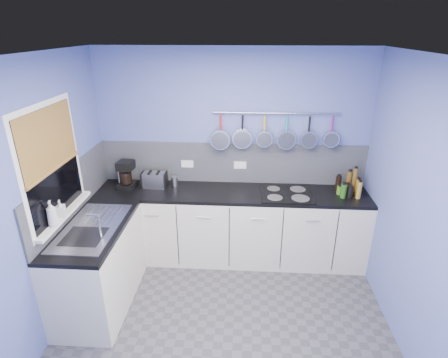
# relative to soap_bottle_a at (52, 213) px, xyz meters

# --- Properties ---
(floor) EXTENTS (3.20, 3.00, 0.02)m
(floor) POSITION_rel_soap_bottle_a_xyz_m (1.53, -0.07, -1.18)
(floor) COLOR #47474C
(floor) RESTS_ON ground
(ceiling) EXTENTS (3.20, 3.00, 0.02)m
(ceiling) POSITION_rel_soap_bottle_a_xyz_m (1.53, -0.07, 1.34)
(ceiling) COLOR white
(ceiling) RESTS_ON ground
(wall_back) EXTENTS (3.20, 0.02, 2.50)m
(wall_back) POSITION_rel_soap_bottle_a_xyz_m (1.53, 1.44, 0.08)
(wall_back) COLOR #5460A9
(wall_back) RESTS_ON ground
(wall_left) EXTENTS (0.02, 3.00, 2.50)m
(wall_left) POSITION_rel_soap_bottle_a_xyz_m (-0.08, -0.07, 0.08)
(wall_left) COLOR #5460A9
(wall_left) RESTS_ON ground
(wall_right) EXTENTS (0.02, 3.00, 2.50)m
(wall_right) POSITION_rel_soap_bottle_a_xyz_m (3.14, -0.07, 0.08)
(wall_right) COLOR #5460A9
(wall_right) RESTS_ON ground
(backsplash_back) EXTENTS (3.20, 0.02, 0.50)m
(backsplash_back) POSITION_rel_soap_bottle_a_xyz_m (1.53, 1.42, -0.02)
(backsplash_back) COLOR slate
(backsplash_back) RESTS_ON wall_back
(backsplash_left) EXTENTS (0.02, 1.80, 0.50)m
(backsplash_left) POSITION_rel_soap_bottle_a_xyz_m (-0.06, 0.53, -0.02)
(backsplash_left) COLOR slate
(backsplash_left) RESTS_ON wall_left
(cabinet_run_back) EXTENTS (3.20, 0.60, 0.86)m
(cabinet_run_back) POSITION_rel_soap_bottle_a_xyz_m (1.53, 1.13, -0.74)
(cabinet_run_back) COLOR beige
(cabinet_run_back) RESTS_ON ground
(worktop_back) EXTENTS (3.20, 0.60, 0.04)m
(worktop_back) POSITION_rel_soap_bottle_a_xyz_m (1.53, 1.13, -0.29)
(worktop_back) COLOR black
(worktop_back) RESTS_ON cabinet_run_back
(cabinet_run_left) EXTENTS (0.60, 1.20, 0.86)m
(cabinet_run_left) POSITION_rel_soap_bottle_a_xyz_m (0.23, 0.23, -0.74)
(cabinet_run_left) COLOR beige
(cabinet_run_left) RESTS_ON ground
(worktop_left) EXTENTS (0.60, 1.20, 0.04)m
(worktop_left) POSITION_rel_soap_bottle_a_xyz_m (0.23, 0.23, -0.29)
(worktop_left) COLOR black
(worktop_left) RESTS_ON cabinet_run_left
(window_frame) EXTENTS (0.01, 1.00, 1.10)m
(window_frame) POSITION_rel_soap_bottle_a_xyz_m (-0.05, 0.23, 0.38)
(window_frame) COLOR white
(window_frame) RESTS_ON wall_left
(window_glass) EXTENTS (0.01, 0.90, 1.00)m
(window_glass) POSITION_rel_soap_bottle_a_xyz_m (-0.04, 0.23, 0.38)
(window_glass) COLOR black
(window_glass) RESTS_ON wall_left
(bamboo_blind) EXTENTS (0.01, 0.90, 0.55)m
(bamboo_blind) POSITION_rel_soap_bottle_a_xyz_m (-0.03, 0.23, 0.61)
(bamboo_blind) COLOR olive
(bamboo_blind) RESTS_ON wall_left
(window_sill) EXTENTS (0.10, 0.98, 0.03)m
(window_sill) POSITION_rel_soap_bottle_a_xyz_m (-0.02, 0.23, -0.13)
(window_sill) COLOR white
(window_sill) RESTS_ON wall_left
(sink_unit) EXTENTS (0.50, 0.95, 0.01)m
(sink_unit) POSITION_rel_soap_bottle_a_xyz_m (0.23, 0.23, -0.27)
(sink_unit) COLOR silver
(sink_unit) RESTS_ON worktop_left
(mixer_tap) EXTENTS (0.12, 0.08, 0.26)m
(mixer_tap) POSITION_rel_soap_bottle_a_xyz_m (0.39, 0.05, -0.14)
(mixer_tap) COLOR silver
(mixer_tap) RESTS_ON worktop_left
(socket_left) EXTENTS (0.15, 0.01, 0.09)m
(socket_left) POSITION_rel_soap_bottle_a_xyz_m (0.98, 1.41, -0.04)
(socket_left) COLOR white
(socket_left) RESTS_ON backsplash_back
(socket_right) EXTENTS (0.15, 0.01, 0.09)m
(socket_right) POSITION_rel_soap_bottle_a_xyz_m (1.63, 1.41, -0.04)
(socket_right) COLOR white
(socket_right) RESTS_ON backsplash_back
(pot_rail) EXTENTS (1.45, 0.02, 0.02)m
(pot_rail) POSITION_rel_soap_bottle_a_xyz_m (2.03, 1.38, 0.61)
(pot_rail) COLOR silver
(pot_rail) RESTS_ON wall_back
(soap_bottle_a) EXTENTS (0.12, 0.12, 0.24)m
(soap_bottle_a) POSITION_rel_soap_bottle_a_xyz_m (0.00, 0.00, 0.00)
(soap_bottle_a) COLOR white
(soap_bottle_a) RESTS_ON window_sill
(soap_bottle_b) EXTENTS (0.10, 0.10, 0.17)m
(soap_bottle_b) POSITION_rel_soap_bottle_a_xyz_m (0.00, 0.15, -0.03)
(soap_bottle_b) COLOR white
(soap_bottle_b) RESTS_ON window_sill
(paper_towel) EXTENTS (0.12, 0.12, 0.27)m
(paper_towel) POSITION_rel_soap_bottle_a_xyz_m (0.24, 1.20, -0.14)
(paper_towel) COLOR white
(paper_towel) RESTS_ON worktop_back
(coffee_maker) EXTENTS (0.21, 0.23, 0.33)m
(coffee_maker) POSITION_rel_soap_bottle_a_xyz_m (0.28, 1.16, -0.10)
(coffee_maker) COLOR black
(coffee_maker) RESTS_ON worktop_back
(toaster) EXTENTS (0.29, 0.19, 0.18)m
(toaster) POSITION_rel_soap_bottle_a_xyz_m (0.61, 1.21, -0.18)
(toaster) COLOR silver
(toaster) RESTS_ON worktop_back
(canister) EXTENTS (0.09, 0.09, 0.12)m
(canister) POSITION_rel_soap_bottle_a_xyz_m (0.84, 1.27, -0.21)
(canister) COLOR silver
(canister) RESTS_ON worktop_back
(hob) EXTENTS (0.59, 0.52, 0.01)m
(hob) POSITION_rel_soap_bottle_a_xyz_m (2.18, 1.10, -0.26)
(hob) COLOR black
(hob) RESTS_ON worktop_back
(pan_0) EXTENTS (0.23, 0.11, 0.42)m
(pan_0) POSITION_rel_soap_bottle_a_xyz_m (1.40, 1.37, 0.40)
(pan_0) COLOR silver
(pan_0) RESTS_ON pot_rail
(pan_1) EXTENTS (0.23, 0.07, 0.42)m
(pan_1) POSITION_rel_soap_bottle_a_xyz_m (1.65, 1.37, 0.40)
(pan_1) COLOR silver
(pan_1) RESTS_ON pot_rail
(pan_2) EXTENTS (0.19, 0.12, 0.38)m
(pan_2) POSITION_rel_soap_bottle_a_xyz_m (1.90, 1.37, 0.42)
(pan_2) COLOR silver
(pan_2) RESTS_ON pot_rail
(pan_3) EXTENTS (0.22, 0.08, 0.41)m
(pan_3) POSITION_rel_soap_bottle_a_xyz_m (2.16, 1.37, 0.40)
(pan_3) COLOR silver
(pan_3) RESTS_ON pot_rail
(pan_4) EXTENTS (0.20, 0.10, 0.39)m
(pan_4) POSITION_rel_soap_bottle_a_xyz_m (2.41, 1.37, 0.42)
(pan_4) COLOR silver
(pan_4) RESTS_ON pot_rail
(pan_5) EXTENTS (0.19, 0.09, 0.38)m
(pan_5) POSITION_rel_soap_bottle_a_xyz_m (2.67, 1.37, 0.42)
(pan_5) COLOR silver
(pan_5) RESTS_ON pot_rail
(condiment_0) EXTENTS (0.05, 0.05, 0.29)m
(condiment_0) POSITION_rel_soap_bottle_a_xyz_m (2.97, 1.24, -0.13)
(condiment_0) COLOR brown
(condiment_0) RESTS_ON worktop_back
(condiment_1) EXTENTS (0.06, 0.06, 0.24)m
(condiment_1) POSITION_rel_soap_bottle_a_xyz_m (2.91, 1.25, -0.15)
(condiment_1) COLOR brown
(condiment_1) RESTS_ON worktop_back
(condiment_2) EXTENTS (0.06, 0.06, 0.17)m
(condiment_2) POSITION_rel_soap_bottle_a_xyz_m (2.79, 1.26, -0.18)
(condiment_2) COLOR black
(condiment_2) RESTS_ON worktop_back
(condiment_3) EXTENTS (0.06, 0.06, 0.19)m
(condiment_3) POSITION_rel_soap_bottle_a_xyz_m (2.99, 1.14, -0.17)
(condiment_3) COLOR #8C5914
(condiment_3) RESTS_ON worktop_back
(condiment_4) EXTENTS (0.05, 0.05, 0.13)m
(condiment_4) POSITION_rel_soap_bottle_a_xyz_m (2.88, 1.14, -0.21)
(condiment_4) COLOR #4C190C
(condiment_4) RESTS_ON worktop_back
(condiment_5) EXTENTS (0.07, 0.07, 0.10)m
(condiment_5) POSITION_rel_soap_bottle_a_xyz_m (2.79, 1.14, -0.22)
(condiment_5) COLOR #3F721E
(condiment_5) RESTS_ON worktop_back
(condiment_6) EXTENTS (0.05, 0.05, 0.20)m
(condiment_6) POSITION_rel_soap_bottle_a_xyz_m (2.97, 1.05, -0.17)
(condiment_6) COLOR olive
(condiment_6) RESTS_ON worktop_back
(condiment_7) EXTENTS (0.07, 0.07, 0.13)m
(condiment_7) POSITION_rel_soap_bottle_a_xyz_m (2.88, 1.07, -0.20)
(condiment_7) COLOR black
(condiment_7) RESTS_ON worktop_back
(condiment_8) EXTENTS (0.06, 0.06, 0.16)m
(condiment_8) POSITION_rel_soap_bottle_a_xyz_m (2.81, 1.06, -0.19)
(condiment_8) COLOR #265919
(condiment_8) RESTS_ON worktop_back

